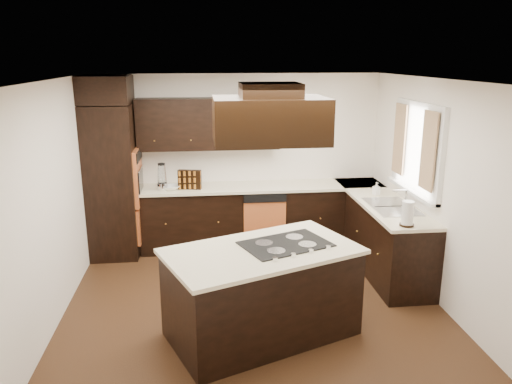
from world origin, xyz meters
TOP-DOWN VIEW (x-y plane):
  - floor at (0.00, 0.00)m, footprint 4.20×4.20m
  - ceiling at (0.00, 0.00)m, footprint 4.20×4.20m
  - wall_back at (0.00, 2.11)m, footprint 4.20×0.02m
  - wall_front at (0.00, -2.11)m, footprint 4.20×0.02m
  - wall_left at (-2.11, 0.00)m, footprint 0.02×4.20m
  - wall_right at (2.11, 0.00)m, footprint 0.02×4.20m
  - oven_column at (-1.78, 1.71)m, footprint 0.65×0.75m
  - wall_oven_face at (-1.43, 1.71)m, footprint 0.05×0.62m
  - base_cabinets_back at (0.03, 1.80)m, footprint 2.93×0.60m
  - base_cabinets_right at (1.80, 0.90)m, footprint 0.60×2.40m
  - countertop_back at (0.03, 1.79)m, footprint 2.93×0.63m
  - countertop_right at (1.79, 0.90)m, footprint 0.63×2.40m
  - upper_cabinets at (-0.43, 1.93)m, footprint 2.00×0.34m
  - dishwasher_front at (0.33, 1.50)m, footprint 0.60×0.05m
  - window_frame at (2.07, 0.55)m, footprint 0.06×1.32m
  - window_pane at (2.10, 0.55)m, footprint 0.00×1.20m
  - curtain_left at (2.01, 0.13)m, footprint 0.02×0.34m
  - curtain_right at (2.01, 0.97)m, footprint 0.02×0.34m
  - sink_rim at (1.80, 0.55)m, footprint 0.52×0.84m
  - island at (0.01, -0.68)m, footprint 2.02×1.57m
  - island_top at (0.01, -0.68)m, footprint 2.10×1.65m
  - cooktop at (0.26, -0.58)m, footprint 0.99×0.84m
  - range_hood at (0.10, -0.55)m, footprint 1.05×0.72m
  - hood_duct at (0.10, -0.55)m, footprint 0.55×0.50m
  - blender_base at (-1.10, 1.69)m, footprint 0.15×0.15m
  - blender_pitcher at (-1.10, 1.69)m, footprint 0.13×0.13m
  - spice_rack at (-0.72, 1.71)m, footprint 0.34×0.15m
  - mixing_bowl at (-0.98, 1.70)m, footprint 0.28×0.28m
  - soap_bottle at (1.80, 1.12)m, footprint 0.10×0.10m
  - paper_towel at (1.69, -0.17)m, footprint 0.16×0.16m

SIDE VIEW (x-z plane):
  - floor at x=0.00m, z-range -0.02..0.00m
  - dishwasher_front at x=0.33m, z-range 0.04..0.76m
  - base_cabinets_back at x=0.03m, z-range 0.00..0.88m
  - base_cabinets_right at x=1.80m, z-range 0.00..0.88m
  - island at x=0.01m, z-range 0.00..0.88m
  - countertop_back at x=0.03m, z-range 0.88..0.92m
  - countertop_right at x=1.79m, z-range 0.88..0.92m
  - island_top at x=0.01m, z-range 0.88..0.92m
  - sink_rim at x=1.80m, z-range 0.92..0.93m
  - cooktop at x=0.26m, z-range 0.92..0.93m
  - mixing_bowl at x=-0.98m, z-range 0.92..0.98m
  - blender_base at x=-1.10m, z-range 0.92..1.02m
  - soap_bottle at x=1.80m, z-range 0.92..1.09m
  - spice_rack at x=-0.72m, z-range 0.92..1.19m
  - oven_column at x=-1.78m, z-range 0.00..2.12m
  - paper_towel at x=1.69m, z-range 0.92..1.20m
  - wall_oven_face at x=-1.43m, z-range 0.73..1.51m
  - blender_pitcher at x=-1.10m, z-range 1.02..1.28m
  - wall_back at x=0.00m, z-range 0.00..2.50m
  - wall_front at x=0.00m, z-range 0.00..2.50m
  - wall_left at x=-2.11m, z-range 0.00..2.50m
  - wall_right at x=2.11m, z-range 0.00..2.50m
  - window_frame at x=2.07m, z-range 1.09..2.21m
  - window_pane at x=2.10m, z-range 1.15..2.15m
  - curtain_left at x=2.01m, z-range 1.25..2.15m
  - curtain_right at x=2.01m, z-range 1.25..2.15m
  - upper_cabinets at x=-0.43m, z-range 1.45..2.17m
  - range_hood at x=0.10m, z-range 1.95..2.37m
  - hood_duct at x=0.10m, z-range 2.37..2.50m
  - ceiling at x=0.00m, z-range 2.50..2.52m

